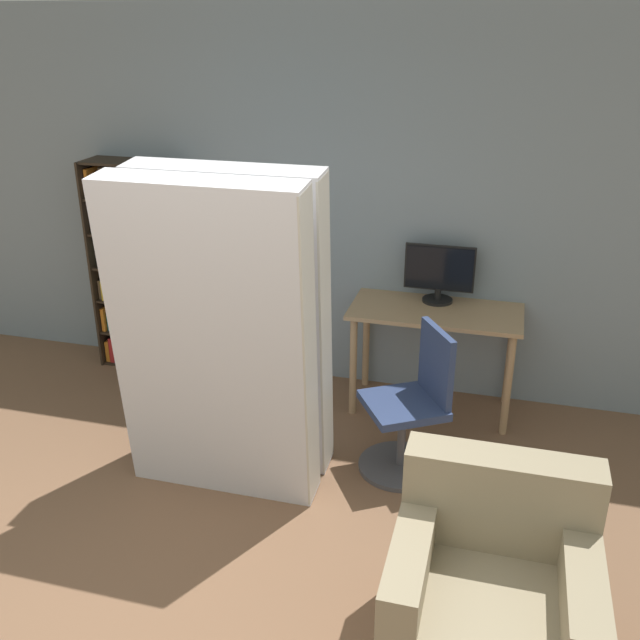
{
  "coord_description": "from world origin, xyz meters",
  "views": [
    {
      "loc": [
        1.4,
        -1.89,
        2.6
      ],
      "look_at": [
        0.45,
        1.61,
        1.05
      ],
      "focal_mm": 40.0,
      "sensor_mm": 36.0,
      "label": 1
    }
  ],
  "objects": [
    {
      "name": "wall_back",
      "position": [
        0.0,
        2.96,
        1.35
      ],
      "size": [
        8.0,
        0.06,
        2.7
      ],
      "color": "gray",
      "rests_on": "ground"
    },
    {
      "name": "mattress_far",
      "position": [
        -0.09,
        1.68,
        0.94
      ],
      "size": [
        1.12,
        0.37,
        1.88
      ],
      "color": "silver",
      "rests_on": "ground"
    },
    {
      "name": "office_chair",
      "position": [
        0.95,
        1.87,
        0.37
      ],
      "size": [
        0.61,
        0.61,
        0.92
      ],
      "color": "#4C4C51",
      "rests_on": "ground"
    },
    {
      "name": "armchair",
      "position": [
        1.49,
        0.58,
        0.32
      ],
      "size": [
        0.85,
        0.8,
        0.85
      ],
      "color": "gray",
      "rests_on": "ground"
    },
    {
      "name": "mattress_near",
      "position": [
        -0.09,
        1.36,
        0.94
      ],
      "size": [
        1.12,
        0.38,
        1.88
      ],
      "color": "silver",
      "rests_on": "ground"
    },
    {
      "name": "monitor",
      "position": [
        0.97,
        2.8,
        0.98
      ],
      "size": [
        0.48,
        0.21,
        0.41
      ],
      "color": "black",
      "rests_on": "desk"
    },
    {
      "name": "desk",
      "position": [
        0.98,
        2.64,
        0.64
      ],
      "size": [
        1.16,
        0.56,
        0.76
      ],
      "color": "tan",
      "rests_on": "ground"
    },
    {
      "name": "bookshelf",
      "position": [
        -1.37,
        2.8,
        0.86
      ],
      "size": [
        0.75,
        0.31,
        1.63
      ],
      "color": "#2D2319",
      "rests_on": "ground"
    }
  ]
}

